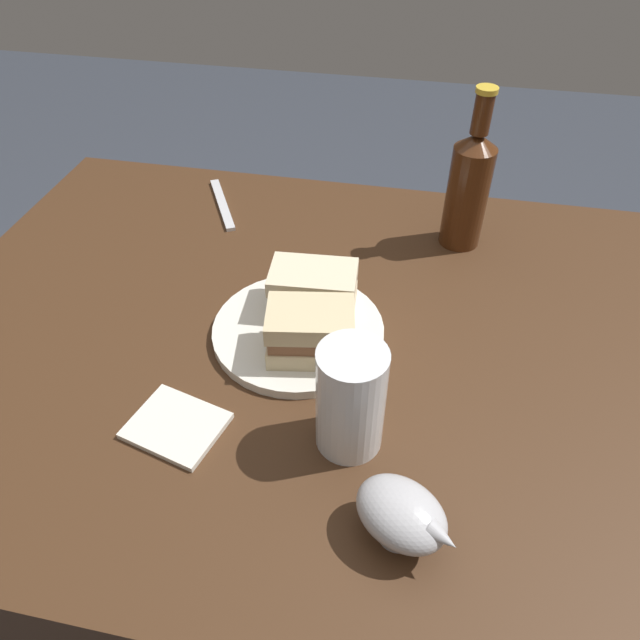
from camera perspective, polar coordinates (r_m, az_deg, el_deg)
ground_plane at (r=1.43m, az=1.35°, el=-22.62°), size 6.00×6.00×0.00m
dining_table at (r=1.12m, az=1.65°, el=-14.87°), size 1.26×0.87×0.71m
plate at (r=0.84m, az=-2.13°, el=-1.04°), size 0.25×0.25×0.01m
sandwich_half_left at (r=0.78m, az=-0.93°, el=-1.12°), size 0.13×0.10×0.07m
sandwich_half_right at (r=0.85m, az=-0.66°, el=3.07°), size 0.13×0.09×0.07m
potato_wedge_front at (r=0.80m, az=0.80°, el=-2.08°), size 0.03×0.05×0.02m
potato_wedge_middle at (r=0.83m, az=0.05°, el=-0.41°), size 0.03×0.06×0.01m
potato_wedge_back at (r=0.83m, az=1.36°, el=-0.35°), size 0.06×0.04×0.01m
potato_wedge_left_edge at (r=0.81m, az=0.24°, el=-1.30°), size 0.05×0.05×0.02m
pint_glass at (r=0.67m, az=2.97°, el=-8.31°), size 0.08×0.08×0.15m
gravy_boat at (r=0.63m, az=8.02°, el=-18.25°), size 0.12×0.12×0.07m
cider_bottle at (r=1.00m, az=14.27°, el=12.49°), size 0.07×0.07×0.27m
napkin at (r=0.75m, az=-13.83°, el=-9.96°), size 0.13×0.11×0.01m
fork at (r=1.14m, az=-9.50°, el=11.07°), size 0.10×0.17×0.01m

